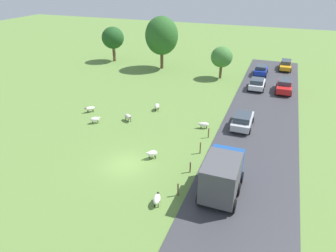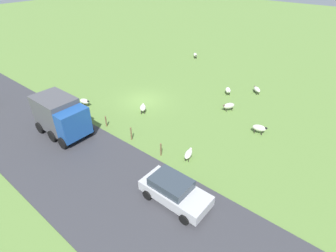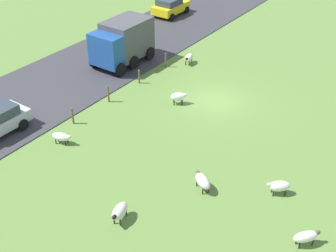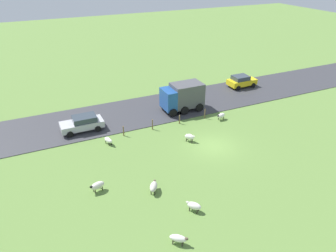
% 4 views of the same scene
% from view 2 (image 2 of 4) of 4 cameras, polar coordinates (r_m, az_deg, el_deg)
% --- Properties ---
extents(ground_plane, '(160.00, 160.00, 0.00)m').
position_cam_2_polar(ground_plane, '(27.68, -5.37, 5.49)').
color(ground_plane, olive).
extents(road_strip, '(8.00, 80.00, 0.06)m').
position_cam_2_polar(road_strip, '(22.74, -23.54, -4.09)').
color(road_strip, '#38383D').
rests_on(road_strip, ground_plane).
extents(sheep_0, '(1.07, 1.15, 0.71)m').
position_cam_2_polar(sheep_0, '(30.49, 18.71, 7.52)').
color(sheep_0, white).
rests_on(sheep_0, ground_plane).
extents(sheep_1, '(1.06, 1.07, 0.71)m').
position_cam_2_polar(sheep_1, '(40.15, 5.94, 15.08)').
color(sheep_1, white).
rests_on(sheep_1, ground_plane).
extents(sheep_2, '(0.71, 1.19, 0.75)m').
position_cam_2_polar(sheep_2, '(27.64, -17.61, 5.11)').
color(sheep_2, white).
rests_on(sheep_2, ground_plane).
extents(sheep_3, '(0.79, 1.26, 0.81)m').
position_cam_2_polar(sheep_3, '(23.41, 19.18, -0.42)').
color(sheep_3, silver).
rests_on(sheep_3, ground_plane).
extents(sheep_4, '(1.14, 1.06, 0.73)m').
position_cam_2_polar(sheep_4, '(29.44, 12.87, 7.56)').
color(sheep_4, white).
rests_on(sheep_4, ground_plane).
extents(sheep_5, '(1.28, 1.08, 0.79)m').
position_cam_2_polar(sheep_5, '(26.18, 13.03, 4.28)').
color(sheep_5, beige).
rests_on(sheep_5, ground_plane).
extents(sheep_6, '(1.07, 1.02, 0.79)m').
position_cam_2_polar(sheep_6, '(25.26, -5.46, 3.96)').
color(sheep_6, white).
rests_on(sheep_6, ground_plane).
extents(sheep_7, '(1.24, 0.76, 0.69)m').
position_cam_2_polar(sheep_7, '(19.52, 4.45, -6.05)').
color(sheep_7, white).
rests_on(sheep_7, ground_plane).
extents(fence_post_0, '(0.12, 0.12, 1.11)m').
position_cam_2_polar(fence_post_0, '(25.99, -17.72, 3.41)').
color(fence_post_0, brown).
rests_on(fence_post_0, ground_plane).
extents(fence_post_1, '(0.12, 0.12, 1.01)m').
position_cam_2_polar(fence_post_1, '(23.69, -13.28, 0.98)').
color(fence_post_1, brown).
rests_on(fence_post_1, ground_plane).
extents(fence_post_2, '(0.12, 0.12, 1.16)m').
position_cam_2_polar(fence_post_2, '(21.54, -7.98, -1.66)').
color(fence_post_2, brown).
rests_on(fence_post_2, ground_plane).
extents(fence_post_3, '(0.12, 0.12, 1.08)m').
position_cam_2_polar(fence_post_3, '(19.74, -1.56, -5.11)').
color(fence_post_3, brown).
rests_on(fence_post_3, ground_plane).
extents(truck_0, '(2.76, 4.75, 3.17)m').
position_cam_2_polar(truck_0, '(23.18, -22.25, 2.16)').
color(truck_0, '#1E4C99').
rests_on(truck_0, road_strip).
extents(car_3, '(2.15, 4.33, 1.57)m').
position_cam_2_polar(car_3, '(16.25, 1.33, -13.77)').
color(car_3, '#B7B7BC').
rests_on(car_3, road_strip).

